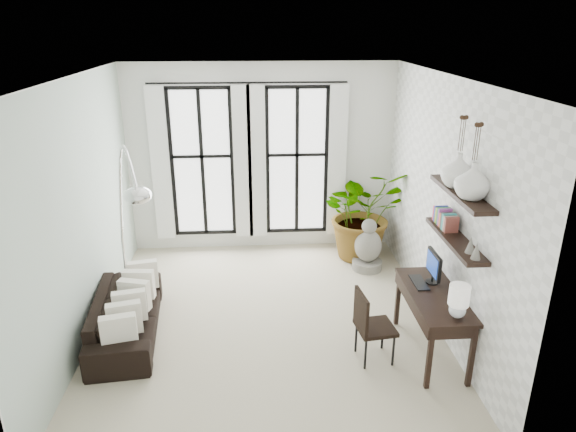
{
  "coord_description": "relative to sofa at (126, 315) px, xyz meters",
  "views": [
    {
      "loc": [
        -0.11,
        -5.99,
        3.8
      ],
      "look_at": [
        0.3,
        0.3,
        1.39
      ],
      "focal_mm": 32.0,
      "sensor_mm": 36.0,
      "label": 1
    }
  ],
  "objects": [
    {
      "name": "wall_right",
      "position": [
        4.05,
        0.21,
        1.32
      ],
      "size": [
        0.0,
        5.0,
        5.0
      ],
      "primitive_type": "plane",
      "rotation": [
        1.57,
        0.0,
        -1.57
      ],
      "color": "white",
      "rests_on": "floor"
    },
    {
      "name": "arc_lamp",
      "position": [
        0.1,
        0.32,
        1.55
      ],
      "size": [
        0.74,
        0.89,
        2.43
      ],
      "color": "silver",
      "rests_on": "floor"
    },
    {
      "name": "sofa",
      "position": [
        0.0,
        0.0,
        0.0
      ],
      "size": [
        0.93,
        1.99,
        0.56
      ],
      "primitive_type": "imported",
      "rotation": [
        0.0,
        0.0,
        1.67
      ],
      "color": "black",
      "rests_on": "floor"
    },
    {
      "name": "windows",
      "position": [
        1.6,
        2.64,
        1.28
      ],
      "size": [
        3.26,
        0.13,
        2.65
      ],
      "color": "white",
      "rests_on": "wall_back"
    },
    {
      "name": "vase_b",
      "position": [
        3.91,
        -0.49,
        1.99
      ],
      "size": [
        0.37,
        0.37,
        0.38
      ],
      "primitive_type": "imported",
      "color": "white",
      "rests_on": "shelf_upper"
    },
    {
      "name": "floor",
      "position": [
        1.8,
        0.21,
        -0.28
      ],
      "size": [
        5.0,
        5.0,
        0.0
      ],
      "primitive_type": "plane",
      "color": "#BCB495",
      "rests_on": "ground"
    },
    {
      "name": "wall_left",
      "position": [
        -0.45,
        0.21,
        1.32
      ],
      "size": [
        0.0,
        5.0,
        5.0
      ],
      "primitive_type": "plane",
      "rotation": [
        1.57,
        0.0,
        1.57
      ],
      "color": "#AFC3B5",
      "rests_on": "floor"
    },
    {
      "name": "vase_a",
      "position": [
        3.91,
        -0.89,
        1.99
      ],
      "size": [
        0.37,
        0.37,
        0.38
      ],
      "primitive_type": "imported",
      "color": "white",
      "rests_on": "shelf_upper"
    },
    {
      "name": "throw_pillows",
      "position": [
        0.1,
        -0.0,
        0.22
      ],
      "size": [
        0.4,
        1.52,
        0.4
      ],
      "color": "white",
      "rests_on": "sofa"
    },
    {
      "name": "wall_shelves",
      "position": [
        3.91,
        -0.6,
        1.45
      ],
      "size": [
        0.25,
        1.3,
        0.6
      ],
      "color": "black",
      "rests_on": "wall_right"
    },
    {
      "name": "plant",
      "position": [
        3.47,
        2.15,
        0.52
      ],
      "size": [
        1.65,
        1.5,
        1.59
      ],
      "primitive_type": "imported",
      "rotation": [
        0.0,
        0.0,
        0.2
      ],
      "color": "#2D7228",
      "rests_on": "floor"
    },
    {
      "name": "ceiling",
      "position": [
        1.8,
        0.21,
        2.92
      ],
      "size": [
        5.0,
        5.0,
        0.0
      ],
      "primitive_type": "plane",
      "color": "white",
      "rests_on": "wall_back"
    },
    {
      "name": "desk_chair",
      "position": [
        2.97,
        -0.71,
        0.23
      ],
      "size": [
        0.48,
        0.48,
        0.9
      ],
      "rotation": [
        0.0,
        0.0,
        0.13
      ],
      "color": "black",
      "rests_on": "floor"
    },
    {
      "name": "buddha",
      "position": [
        3.48,
        1.66,
        0.08
      ],
      "size": [
        0.48,
        0.48,
        0.87
      ],
      "color": "gray",
      "rests_on": "floor"
    },
    {
      "name": "desk",
      "position": [
        3.74,
        -0.68,
        0.47
      ],
      "size": [
        0.58,
        1.38,
        1.21
      ],
      "color": "black",
      "rests_on": "floor"
    },
    {
      "name": "wall_back",
      "position": [
        1.8,
        2.71,
        1.32
      ],
      "size": [
        4.5,
        0.0,
        4.5
      ],
      "primitive_type": "plane",
      "rotation": [
        1.57,
        0.0,
        0.0
      ],
      "color": "white",
      "rests_on": "floor"
    }
  ]
}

